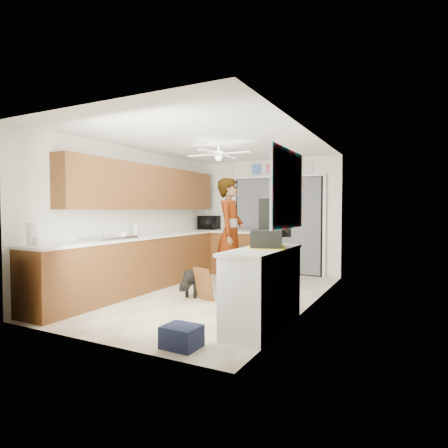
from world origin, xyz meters
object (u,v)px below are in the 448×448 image
at_px(cup, 123,235).
at_px(man, 230,233).
at_px(microwave, 210,222).
at_px(suitcase, 267,238).
at_px(dog, 196,281).
at_px(paper_towel_roll, 32,234).
at_px(cardboard_box, 237,314).
at_px(soap_bottle, 136,228).
at_px(navy_crate, 182,337).

relative_size(cup, man, 0.06).
height_order(microwave, man, man).
distance_m(suitcase, dog, 1.91).
relative_size(paper_towel_roll, dog, 0.49).
distance_m(cardboard_box, dog, 1.55).
bearing_deg(dog, soap_bottle, 178.91).
height_order(microwave, soap_bottle, microwave).
bearing_deg(microwave, suitcase, -147.40).
bearing_deg(cup, dog, 29.90).
bearing_deg(microwave, dog, -161.88).
relative_size(microwave, suitcase, 1.15).
distance_m(cardboard_box, navy_crate, 1.04).
xyz_separation_m(cup, navy_crate, (2.07, -1.43, -0.88)).
bearing_deg(dog, man, 75.35).
relative_size(suitcase, man, 0.25).
height_order(man, dog, man).
bearing_deg(suitcase, dog, 134.20).
bearing_deg(suitcase, microwave, 111.24).
xyz_separation_m(suitcase, dog, (-1.53, 0.81, -0.81)).
bearing_deg(man, navy_crate, -172.80).
bearing_deg(suitcase, man, 110.62).
bearing_deg(suitcase, soap_bottle, 145.81).
height_order(paper_towel_roll, man, man).
bearing_deg(paper_towel_roll, navy_crate, 1.29).
xyz_separation_m(cup, paper_towel_roll, (-0.16, -1.48, 0.10)).
bearing_deg(microwave, navy_crate, -160.38).
bearing_deg(paper_towel_roll, dog, 60.52).
bearing_deg(cardboard_box, dog, 141.13).
distance_m(soap_bottle, suitcase, 2.89).
height_order(cardboard_box, dog, dog).
distance_m(cup, suitcase, 2.54).
xyz_separation_m(microwave, navy_crate, (2.19, -4.45, -0.98)).
distance_m(navy_crate, man, 3.10).
relative_size(soap_bottle, paper_towel_roll, 0.88).
distance_m(soap_bottle, cup, 0.63).
bearing_deg(man, soap_bottle, 110.77).
relative_size(paper_towel_roll, navy_crate, 0.81).
relative_size(suitcase, cardboard_box, 1.40).
height_order(soap_bottle, cardboard_box, soap_bottle).
xyz_separation_m(cup, dog, (1.00, 0.58, -0.75)).
bearing_deg(navy_crate, soap_bottle, 139.04).
height_order(microwave, cup, microwave).
xyz_separation_m(paper_towel_roll, cardboard_box, (2.37, 1.08, -0.98)).
relative_size(paper_towel_roll, cardboard_box, 0.85).
bearing_deg(dog, microwave, 113.66).
distance_m(paper_towel_roll, navy_crate, 2.43).
bearing_deg(microwave, cardboard_box, -152.29).
bearing_deg(suitcase, cup, 156.88).
distance_m(suitcase, navy_crate, 1.59).
distance_m(cup, paper_towel_roll, 1.49).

